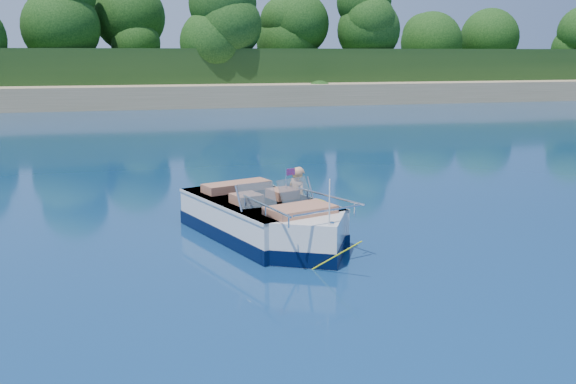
# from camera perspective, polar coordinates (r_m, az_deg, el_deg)

# --- Properties ---
(ground) EXTENTS (160.00, 160.00, 0.00)m
(ground) POSITION_cam_1_polar(r_m,az_deg,el_deg) (11.17, 12.23, -7.14)
(ground) COLOR #0A2749
(ground) RESTS_ON ground
(shoreline) EXTENTS (170.00, 59.00, 6.00)m
(shoreline) POSITION_cam_1_polar(r_m,az_deg,el_deg) (73.34, -11.00, 9.91)
(shoreline) COLOR #8D7B52
(shoreline) RESTS_ON ground
(treeline) EXTENTS (150.00, 7.12, 8.19)m
(treeline) POSITION_cam_1_polar(r_m,az_deg,el_deg) (50.65, -9.37, 14.21)
(treeline) COLOR #322110
(treeline) RESTS_ON ground
(motorboat) EXTENTS (2.93, 5.13, 1.77)m
(motorboat) POSITION_cam_1_polar(r_m,az_deg,el_deg) (12.78, -1.77, -2.76)
(motorboat) COLOR white
(motorboat) RESTS_ON ground
(tow_tube) EXTENTS (1.59, 1.59, 0.36)m
(tow_tube) POSITION_cam_1_polar(r_m,az_deg,el_deg) (14.90, 1.30, -1.59)
(tow_tube) COLOR #F7E000
(tow_tube) RESTS_ON ground
(boy) EXTENTS (0.70, 0.93, 1.67)m
(boy) POSITION_cam_1_polar(r_m,az_deg,el_deg) (14.96, 0.68, -1.89)
(boy) COLOR tan
(boy) RESTS_ON ground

